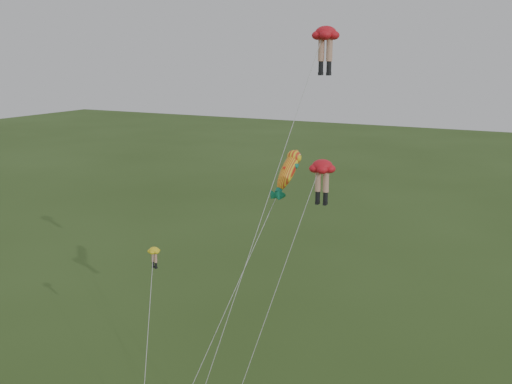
% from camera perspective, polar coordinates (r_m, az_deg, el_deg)
% --- Properties ---
extents(legs_kite_red_high, '(5.40, 8.99, 22.40)m').
position_cam_1_polar(legs_kite_red_high, '(32.43, 6.79, 14.64)').
color(legs_kite_red_high, red).
rests_on(legs_kite_red_high, ground).
extents(legs_kite_red_mid, '(4.68, 5.27, 15.67)m').
position_cam_1_polar(legs_kite_red_mid, '(29.30, 6.46, 1.74)').
color(legs_kite_red_mid, red).
rests_on(legs_kite_red_mid, ground).
extents(legs_kite_yellow, '(3.01, 5.71, 9.52)m').
position_cam_1_polar(legs_kite_yellow, '(35.12, -10.26, -7.25)').
color(legs_kite_yellow, yellow).
rests_on(legs_kite_yellow, ground).
extents(fish_kite, '(4.49, 9.09, 15.76)m').
position_cam_1_polar(fish_kite, '(32.72, 3.17, 2.05)').
color(fish_kite, yellow).
rests_on(fish_kite, ground).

